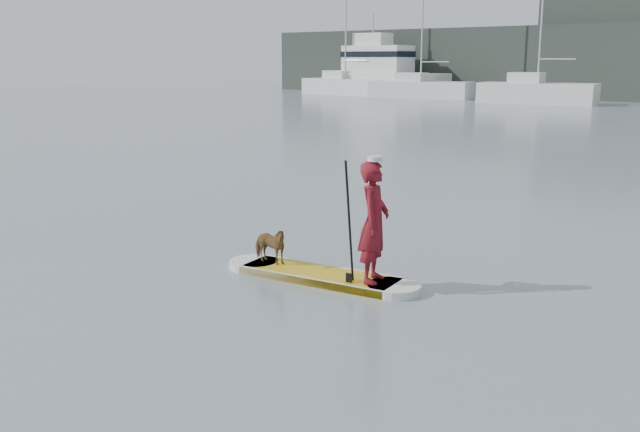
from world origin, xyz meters
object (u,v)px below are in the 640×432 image
Objects in this scene: dog at (269,245)px; sailboat_c at (536,91)px; sailboat_a at (345,85)px; paddler at (374,222)px; motor_yacht_b at (383,72)px; sailboat_b at (420,88)px; paddleboard at (320,275)px.

sailboat_c is (-14.49, 43.76, 0.48)m from dog.
paddler is at bearing -49.63° from sailboat_a.
dog is 0.06× the size of sailboat_c.
sailboat_c is 1.09× the size of motor_yacht_b.
sailboat_c is at bearing -0.43° from paddler.
sailboat_a is 8.64m from sailboat_b.
sailboat_c reaches higher than motor_yacht_b.
motor_yacht_b reaches higher than paddleboard.
sailboat_c is at bearing 100.00° from paddleboard.
sailboat_c reaches higher than paddler.
paddler is 51.68m from sailboat_b.
motor_yacht_b is at bearing 160.98° from sailboat_c.
dog is 51.02m from sailboat_b.
paddleboard is 0.25× the size of sailboat_b.
sailboat_c is 16.29m from motor_yacht_b.
sailboat_c is (19.19, -1.39, 0.03)m from sailboat_a.
paddleboard is 1.01m from dog.
paddleboard is 0.29× the size of motor_yacht_b.
sailboat_b reaches higher than paddler.
paddler is 57.20m from sailboat_a.
sailboat_a is at bearing 167.26° from sailboat_c.
paddler is 46.42m from sailboat_c.
sailboat_b is (8.61, -0.72, 0.03)m from sailboat_a.
sailboat_b is at bearing 167.79° from sailboat_c.
sailboat_c is at bearing -2.14° from sailboat_a.
sailboat_a reaches higher than motor_yacht_b.
sailboat_b is (-25.08, 44.43, 0.48)m from dog.
sailboat_c is (10.58, -0.67, 0.01)m from sailboat_b.
paddler is at bearing 0.00° from paddleboard.
motor_yacht_b is (-5.40, 2.27, 1.17)m from sailboat_b.
motor_yacht_b is at bearing 114.53° from paddleboard.
paddler is 1.94m from dog.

